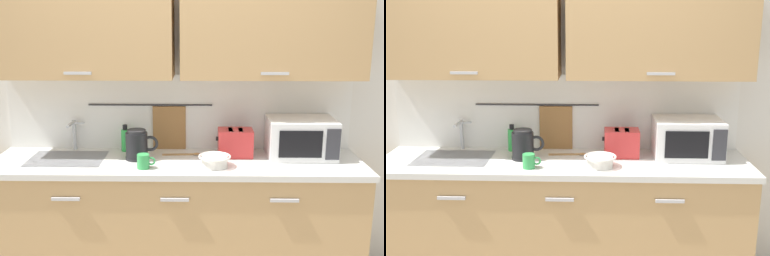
# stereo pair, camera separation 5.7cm
# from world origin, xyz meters

# --- Properties ---
(counter_unit) EXTENTS (2.53, 0.64, 0.90)m
(counter_unit) POSITION_xyz_m (-0.01, 0.30, 0.46)
(counter_unit) COLOR tan
(counter_unit) RESTS_ON ground
(back_wall_assembly) EXTENTS (3.70, 0.41, 2.50)m
(back_wall_assembly) POSITION_xyz_m (-0.00, 0.53, 1.52)
(back_wall_assembly) COLOR silver
(back_wall_assembly) RESTS_ON ground
(sink_faucet) EXTENTS (0.09, 0.17, 0.22)m
(sink_faucet) POSITION_xyz_m (-0.76, 0.53, 1.04)
(sink_faucet) COLOR #B2B5BA
(sink_faucet) RESTS_ON counter_unit
(microwave) EXTENTS (0.46, 0.35, 0.27)m
(microwave) POSITION_xyz_m (0.86, 0.41, 1.04)
(microwave) COLOR white
(microwave) RESTS_ON counter_unit
(electric_kettle) EXTENTS (0.23, 0.16, 0.21)m
(electric_kettle) POSITION_xyz_m (-0.27, 0.32, 1.00)
(electric_kettle) COLOR black
(electric_kettle) RESTS_ON counter_unit
(dish_soap_bottle) EXTENTS (0.06, 0.06, 0.20)m
(dish_soap_bottle) POSITION_xyz_m (-0.38, 0.52, 0.99)
(dish_soap_bottle) COLOR green
(dish_soap_bottle) RESTS_ON counter_unit
(mug_near_sink) EXTENTS (0.12, 0.08, 0.09)m
(mug_near_sink) POSITION_xyz_m (-0.21, 0.12, 0.95)
(mug_near_sink) COLOR green
(mug_near_sink) RESTS_ON counter_unit
(mixing_bowl) EXTENTS (0.21, 0.21, 0.08)m
(mixing_bowl) POSITION_xyz_m (0.25, 0.17, 0.94)
(mixing_bowl) COLOR silver
(mixing_bowl) RESTS_ON counter_unit
(toaster) EXTENTS (0.26, 0.17, 0.19)m
(toaster) POSITION_xyz_m (0.41, 0.41, 1.00)
(toaster) COLOR red
(toaster) RESTS_ON counter_unit
(wooden_spoon) EXTENTS (0.28, 0.05, 0.01)m
(wooden_spoon) POSITION_xyz_m (0.06, 0.42, 0.91)
(wooden_spoon) COLOR #9E7042
(wooden_spoon) RESTS_ON counter_unit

